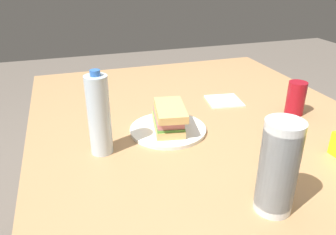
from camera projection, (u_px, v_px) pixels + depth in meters
dining_table at (201, 143)px, 1.21m from camera, size 1.42×1.17×0.77m
paper_plate at (168, 130)px, 1.10m from camera, size 0.25×0.25×0.01m
sandwich at (169, 117)px, 1.08m from camera, size 0.20×0.12×0.08m
soda_can_red at (296, 98)px, 1.20m from camera, size 0.07×0.07×0.12m
water_bottle_tall at (99, 115)px, 0.94m from camera, size 0.06×0.06×0.25m
plastic_cup_stack at (278, 168)px, 0.71m from camera, size 0.08×0.08×0.22m
paper_napkin at (224, 101)px, 1.33m from camera, size 0.15×0.15×0.01m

